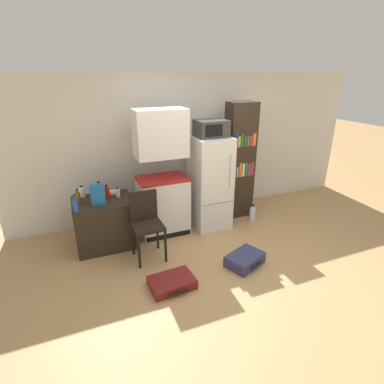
{
  "coord_description": "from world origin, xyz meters",
  "views": [
    {
      "loc": [
        -1.81,
        -2.85,
        2.43
      ],
      "look_at": [
        -0.32,
        0.85,
        0.82
      ],
      "focal_mm": 28.0,
      "sensor_mm": 36.0,
      "label": 1
    }
  ],
  "objects_px": {
    "bottle_ketchup_red": "(107,193)",
    "cereal_box": "(98,195)",
    "bookshelf": "(239,162)",
    "side_table": "(105,223)",
    "bottle_blue_soda": "(76,205)",
    "chair": "(146,219)",
    "water_bottle_front": "(252,214)",
    "bottle_milk_white": "(82,192)",
    "suitcase_large_flat": "(245,260)",
    "bottle_clear_short": "(118,193)",
    "bottle_wine_dark": "(99,191)",
    "kitchen_hutch": "(162,179)",
    "refrigerator": "(210,183)",
    "bottle_amber_beer": "(78,197)",
    "microwave": "(211,128)",
    "bowl": "(114,192)",
    "suitcase_small_flat": "(172,283)"
  },
  "relations": [
    {
      "from": "bottle_milk_white",
      "to": "refrigerator",
      "type": "bearing_deg",
      "value": -6.65
    },
    {
      "from": "side_table",
      "to": "chair",
      "type": "height_order",
      "value": "chair"
    },
    {
      "from": "bottle_clear_short",
      "to": "suitcase_large_flat",
      "type": "distance_m",
      "value": 2.04
    },
    {
      "from": "side_table",
      "to": "bottle_wine_dark",
      "type": "relative_size",
      "value": 3.25
    },
    {
      "from": "bottle_amber_beer",
      "to": "bottle_blue_soda",
      "type": "bearing_deg",
      "value": -96.38
    },
    {
      "from": "side_table",
      "to": "suitcase_small_flat",
      "type": "distance_m",
      "value": 1.46
    },
    {
      "from": "kitchen_hutch",
      "to": "bookshelf",
      "type": "bearing_deg",
      "value": 4.39
    },
    {
      "from": "refrigerator",
      "to": "bottle_milk_white",
      "type": "xyz_separation_m",
      "value": [
        -1.96,
        0.23,
        0.04
      ]
    },
    {
      "from": "bottle_clear_short",
      "to": "chair",
      "type": "distance_m",
      "value": 0.65
    },
    {
      "from": "kitchen_hutch",
      "to": "bottle_amber_beer",
      "type": "height_order",
      "value": "kitchen_hutch"
    },
    {
      "from": "bottle_milk_white",
      "to": "kitchen_hutch",
      "type": "bearing_deg",
      "value": -8.55
    },
    {
      "from": "bottle_clear_short",
      "to": "refrigerator",
      "type": "bearing_deg",
      "value": -1.08
    },
    {
      "from": "kitchen_hutch",
      "to": "bottle_clear_short",
      "type": "height_order",
      "value": "kitchen_hutch"
    },
    {
      "from": "bookshelf",
      "to": "bottle_ketchup_red",
      "type": "distance_m",
      "value": 2.27
    },
    {
      "from": "refrigerator",
      "to": "bottle_amber_beer",
      "type": "xyz_separation_m",
      "value": [
        -2.02,
        0.06,
        0.05
      ]
    },
    {
      "from": "bottle_wine_dark",
      "to": "bottle_amber_beer",
      "type": "distance_m",
      "value": 0.3
    },
    {
      "from": "chair",
      "to": "bottle_ketchup_red",
      "type": "bearing_deg",
      "value": 125.9
    },
    {
      "from": "refrigerator",
      "to": "bottle_clear_short",
      "type": "distance_m",
      "value": 1.48
    },
    {
      "from": "bookshelf",
      "to": "bottle_milk_white",
      "type": "bearing_deg",
      "value": 178.5
    },
    {
      "from": "water_bottle_front",
      "to": "bookshelf",
      "type": "bearing_deg",
      "value": 111.77
    },
    {
      "from": "side_table",
      "to": "bottle_blue_soda",
      "type": "bearing_deg",
      "value": -141.54
    },
    {
      "from": "bottle_ketchup_red",
      "to": "cereal_box",
      "type": "bearing_deg",
      "value": -126.47
    },
    {
      "from": "bottle_clear_short",
      "to": "bottle_ketchup_red",
      "type": "xyz_separation_m",
      "value": [
        -0.15,
        -0.0,
        0.03
      ]
    },
    {
      "from": "bottle_ketchup_red",
      "to": "bottle_amber_beer",
      "type": "distance_m",
      "value": 0.4
    },
    {
      "from": "microwave",
      "to": "suitcase_large_flat",
      "type": "height_order",
      "value": "microwave"
    },
    {
      "from": "bottle_clear_short",
      "to": "bottle_amber_beer",
      "type": "height_order",
      "value": "bottle_amber_beer"
    },
    {
      "from": "bowl",
      "to": "bottle_wine_dark",
      "type": "bearing_deg",
      "value": -154.1
    },
    {
      "from": "chair",
      "to": "water_bottle_front",
      "type": "distance_m",
      "value": 2.04
    },
    {
      "from": "bookshelf",
      "to": "water_bottle_front",
      "type": "relative_size",
      "value": 6.67
    },
    {
      "from": "microwave",
      "to": "bottle_milk_white",
      "type": "relative_size",
      "value": 2.8
    },
    {
      "from": "kitchen_hutch",
      "to": "refrigerator",
      "type": "height_order",
      "value": "kitchen_hutch"
    },
    {
      "from": "bottle_milk_white",
      "to": "suitcase_large_flat",
      "type": "bearing_deg",
      "value": -37.76
    },
    {
      "from": "bookshelf",
      "to": "suitcase_small_flat",
      "type": "height_order",
      "value": "bookshelf"
    },
    {
      "from": "refrigerator",
      "to": "bottle_amber_beer",
      "type": "relative_size",
      "value": 8.1
    },
    {
      "from": "bottle_milk_white",
      "to": "water_bottle_front",
      "type": "height_order",
      "value": "bottle_milk_white"
    },
    {
      "from": "bottle_clear_short",
      "to": "chair",
      "type": "height_order",
      "value": "chair"
    },
    {
      "from": "side_table",
      "to": "refrigerator",
      "type": "xyz_separation_m",
      "value": [
        1.71,
        0.01,
        0.39
      ]
    },
    {
      "from": "side_table",
      "to": "kitchen_hutch",
      "type": "height_order",
      "value": "kitchen_hutch"
    },
    {
      "from": "side_table",
      "to": "bowl",
      "type": "relative_size",
      "value": 5.65
    },
    {
      "from": "bookshelf",
      "to": "bowl",
      "type": "bearing_deg",
      "value": 179.58
    },
    {
      "from": "side_table",
      "to": "kitchen_hutch",
      "type": "bearing_deg",
      "value": 4.13
    },
    {
      "from": "bowl",
      "to": "cereal_box",
      "type": "relative_size",
      "value": 0.49
    },
    {
      "from": "bottle_ketchup_red",
      "to": "water_bottle_front",
      "type": "xyz_separation_m",
      "value": [
        2.38,
        -0.19,
        -0.68
      ]
    },
    {
      "from": "bottle_clear_short",
      "to": "suitcase_large_flat",
      "type": "relative_size",
      "value": 0.24
    },
    {
      "from": "bowl",
      "to": "bottle_amber_beer",
      "type": "bearing_deg",
      "value": -166.7
    },
    {
      "from": "bookshelf",
      "to": "bottle_ketchup_red",
      "type": "relative_size",
      "value": 9.53
    },
    {
      "from": "kitchen_hutch",
      "to": "bottle_amber_beer",
      "type": "bearing_deg",
      "value": 179.8
    },
    {
      "from": "bottle_wine_dark",
      "to": "bottle_milk_white",
      "type": "bearing_deg",
      "value": 146.96
    },
    {
      "from": "side_table",
      "to": "bottle_clear_short",
      "type": "xyz_separation_m",
      "value": [
        0.24,
        0.04,
        0.42
      ]
    },
    {
      "from": "bottle_clear_short",
      "to": "bottle_wine_dark",
      "type": "distance_m",
      "value": 0.26
    }
  ]
}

